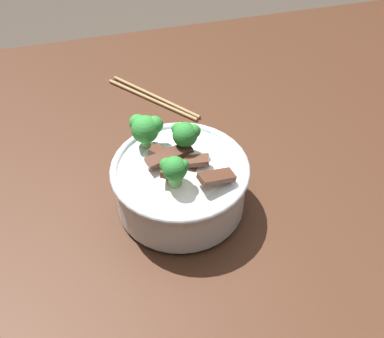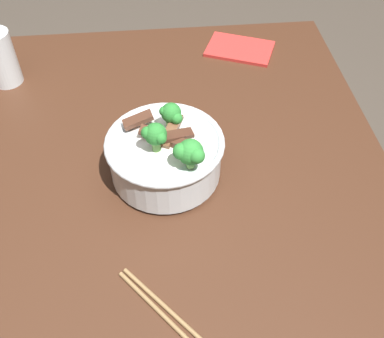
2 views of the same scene
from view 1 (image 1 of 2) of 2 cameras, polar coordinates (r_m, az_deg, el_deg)
dining_table at (r=1.05m, az=5.73°, el=-6.96°), size 1.14×1.09×0.82m
rice_bowl at (r=0.87m, az=-1.29°, el=-1.21°), size 0.22×0.22×0.15m
chopsticks_pair at (r=1.12m, az=-4.00°, el=7.35°), size 0.16×0.18×0.01m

